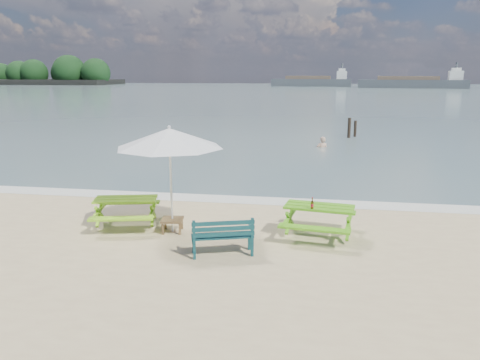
% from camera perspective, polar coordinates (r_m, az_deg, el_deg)
% --- Properties ---
extents(sea, '(300.00, 300.00, 0.00)m').
position_cam_1_polar(sea, '(94.18, 7.92, 10.50)').
color(sea, slate).
rests_on(sea, ground).
extents(foam_strip, '(22.00, 0.90, 0.01)m').
position_cam_1_polar(foam_strip, '(14.42, -1.15, -2.36)').
color(foam_strip, silver).
rests_on(foam_strip, ground).
extents(picnic_table_left, '(1.88, 2.01, 0.73)m').
position_cam_1_polar(picnic_table_left, '(12.22, -13.68, -3.89)').
color(picnic_table_left, '#7BB91C').
rests_on(picnic_table_left, ground).
extents(picnic_table_right, '(1.84, 1.99, 0.76)m').
position_cam_1_polar(picnic_table_right, '(11.27, 9.58, -5.05)').
color(picnic_table_right, '#53A118').
rests_on(picnic_table_right, ground).
extents(park_bench, '(1.39, 0.82, 0.81)m').
position_cam_1_polar(park_bench, '(10.10, -2.15, -7.71)').
color(park_bench, '#0D3438').
rests_on(park_bench, ground).
extents(side_table, '(0.59, 0.59, 0.33)m').
position_cam_1_polar(side_table, '(11.62, -8.23, -5.44)').
color(side_table, brown).
rests_on(side_table, ground).
extents(patio_umbrella, '(2.95, 2.95, 2.55)m').
position_cam_1_polar(patio_umbrella, '(11.14, -8.59, 5.07)').
color(patio_umbrella, silver).
rests_on(patio_umbrella, ground).
extents(beer_bottle, '(0.07, 0.07, 0.27)m').
position_cam_1_polar(beer_bottle, '(10.86, 8.78, -3.03)').
color(beer_bottle, brown).
rests_on(beer_bottle, picnic_table_right).
extents(swimmer, '(0.68, 0.53, 1.65)m').
position_cam_1_polar(swimmer, '(25.06, 9.95, 3.35)').
color(swimmer, tan).
rests_on(swimmer, ground).
extents(mooring_pilings, '(0.58, 0.78, 1.40)m').
position_cam_1_polar(mooring_pilings, '(29.10, 13.44, 5.97)').
color(mooring_pilings, black).
rests_on(mooring_pilings, ground).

